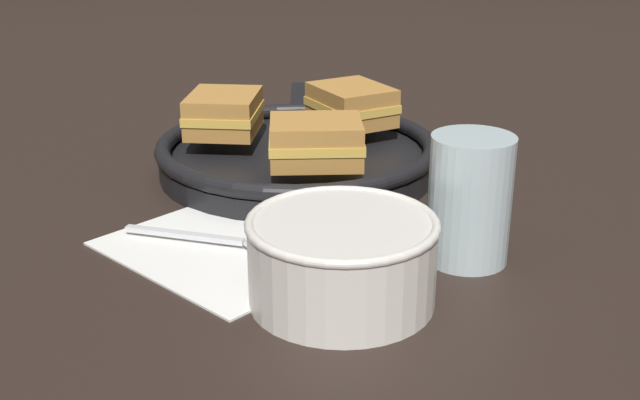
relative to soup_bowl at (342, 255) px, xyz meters
name	(u,v)px	position (x,y,z in m)	size (l,w,h in m)	color
ground_plane	(258,250)	(-0.12, 0.04, -0.04)	(4.00, 4.00, 0.00)	black
napkin	(229,246)	(-0.14, 0.03, -0.04)	(0.24, 0.21, 0.00)	white
soup_bowl	(342,255)	(0.00, 0.00, 0.00)	(0.15, 0.15, 0.07)	silver
spoon	(248,243)	(-0.12, 0.03, -0.03)	(0.17, 0.07, 0.01)	silver
skillet	(298,154)	(-0.21, 0.24, -0.02)	(0.34, 0.42, 0.04)	black
sandwich_near_left	(224,113)	(-0.29, 0.21, 0.02)	(0.12, 0.12, 0.05)	#B27A38
sandwich_near_right	(316,142)	(-0.14, 0.18, 0.02)	(0.13, 0.12, 0.05)	#B27A38
sandwich_far_left	(352,105)	(-0.19, 0.33, 0.02)	(0.12, 0.12, 0.05)	#B27A38
drinking_glass	(470,199)	(0.05, 0.13, 0.02)	(0.07, 0.07, 0.12)	silver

